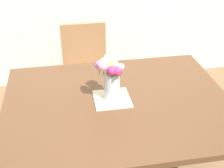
{
  "coord_description": "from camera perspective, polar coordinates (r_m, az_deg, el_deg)",
  "views": [
    {
      "loc": [
        -0.32,
        -1.61,
        1.86
      ],
      "look_at": [
        -0.03,
        0.03,
        0.84
      ],
      "focal_mm": 48.4,
      "sensor_mm": 36.0,
      "label": 1
    }
  ],
  "objects": [
    {
      "name": "chair_far",
      "position": [
        2.87,
        -5.0,
        3.52
      ],
      "size": [
        0.42,
        0.42,
        0.9
      ],
      "rotation": [
        0.0,
        0.0,
        3.14
      ],
      "color": "#9E7047",
      "rests_on": "ground_plane"
    },
    {
      "name": "placemat",
      "position": [
        2.01,
        0.0,
        -2.82
      ],
      "size": [
        0.24,
        0.24,
        0.01
      ],
      "primitive_type": "cube",
      "color": "beige",
      "rests_on": "dining_table"
    },
    {
      "name": "dining_table",
      "position": [
        2.04,
        1.1,
        -5.05
      ],
      "size": [
        1.5,
        1.16,
        0.72
      ],
      "color": "brown",
      "rests_on": "ground_plane"
    },
    {
      "name": "flower_vase",
      "position": [
        1.92,
        -0.35,
        1.8
      ],
      "size": [
        0.18,
        0.2,
        0.3
      ],
      "color": "silver",
      "rests_on": "placemat"
    }
  ]
}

